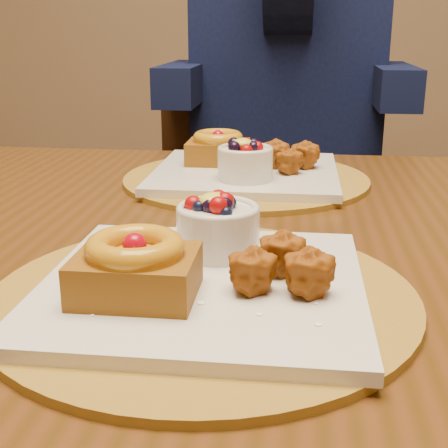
{
  "coord_description": "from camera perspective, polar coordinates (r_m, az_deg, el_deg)",
  "views": [
    {
      "loc": [
        0.07,
        -0.72,
        0.99
      ],
      "look_at": [
        0.0,
        -0.17,
        0.81
      ],
      "focal_mm": 50.0,
      "sensor_mm": 36.0,
      "label": 1
    }
  ],
  "objects": [
    {
      "name": "dining_table",
      "position": [
        0.79,
        0.57,
        -5.37
      ],
      "size": [
        1.6,
        0.9,
        0.76
      ],
      "color": "#3C230A",
      "rests_on": "ground"
    },
    {
      "name": "diner",
      "position": [
        1.6,
        5.98,
        17.96
      ],
      "size": [
        0.57,
        0.54,
        0.93
      ],
      "rotation": [
        0.0,
        0.0,
        0.35
      ],
      "color": "black",
      "rests_on": "ground"
    },
    {
      "name": "place_setting_far",
      "position": [
        0.97,
        1.88,
        5.05
      ],
      "size": [
        0.38,
        0.38,
        0.08
      ],
      "color": "brown",
      "rests_on": "dining_table"
    },
    {
      "name": "chair_far",
      "position": [
        1.54,
        1.41,
        -2.33
      ],
      "size": [
        0.42,
        0.42,
        0.83
      ],
      "rotation": [
        0.0,
        0.0,
        0.06
      ],
      "color": "black",
      "rests_on": "ground"
    },
    {
      "name": "place_setting_near",
      "position": [
        0.56,
        -2.06,
        -4.72
      ],
      "size": [
        0.38,
        0.38,
        0.08
      ],
      "color": "brown",
      "rests_on": "dining_table"
    }
  ]
}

